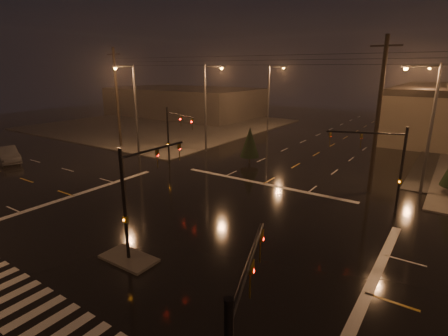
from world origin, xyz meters
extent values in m
plane|color=black|center=(0.00, 0.00, 0.00)|extent=(140.00, 140.00, 0.00)
cube|color=#42403B|center=(-30.00, 30.00, 0.06)|extent=(36.00, 36.00, 0.12)
cube|color=#42403B|center=(0.00, -4.00, 0.07)|extent=(3.00, 1.60, 0.15)
cube|color=beige|center=(0.00, -9.00, 0.01)|extent=(15.00, 2.60, 0.01)
cube|color=beige|center=(0.00, 11.00, 0.01)|extent=(16.00, 0.50, 0.01)
cube|color=#433E3B|center=(-35.00, 42.00, 2.80)|extent=(30.00, 18.00, 5.60)
cylinder|color=black|center=(0.00, -4.00, 3.00)|extent=(0.18, 0.18, 6.00)
cylinder|color=black|center=(0.00, -1.75, 5.50)|extent=(0.12, 4.50, 0.12)
imported|color=#594707|center=(0.00, 0.27, 5.45)|extent=(0.16, 0.20, 1.00)
cube|color=#594707|center=(0.00, -4.00, 2.30)|extent=(0.25, 0.18, 0.35)
cylinder|color=black|center=(10.50, 10.50, 3.00)|extent=(0.18, 0.18, 6.00)
cylinder|color=black|center=(8.15, 9.64, 5.50)|extent=(4.74, 1.82, 0.12)
imported|color=#594707|center=(6.04, 8.88, 5.45)|extent=(0.24, 0.22, 1.00)
cube|color=#594707|center=(10.50, 10.50, 2.30)|extent=(0.25, 0.18, 0.35)
cylinder|color=black|center=(-10.50, 10.50, 3.00)|extent=(0.18, 0.18, 6.00)
cylinder|color=black|center=(-8.15, 9.64, 5.50)|extent=(4.74, 1.82, 0.12)
imported|color=#594707|center=(-6.04, 8.88, 5.45)|extent=(0.24, 0.22, 1.00)
cube|color=#594707|center=(-10.50, 10.50, 2.30)|extent=(0.25, 0.18, 0.35)
cylinder|color=black|center=(9.82, -8.62, 5.50)|extent=(1.48, 3.80, 0.12)
imported|color=#594707|center=(9.20, -6.93, 5.45)|extent=(0.22, 0.24, 1.00)
cylinder|color=#38383A|center=(-11.50, 18.00, 5.00)|extent=(0.24, 0.24, 10.00)
cylinder|color=#38383A|center=(-10.30, 18.00, 9.80)|extent=(2.40, 0.14, 0.14)
cube|color=#38383A|center=(-9.20, 18.00, 9.75)|extent=(0.70, 0.30, 0.18)
sphere|color=orange|center=(-9.20, 18.00, 9.62)|extent=(0.32, 0.32, 0.32)
cylinder|color=#38383A|center=(-11.50, 34.00, 5.00)|extent=(0.24, 0.24, 10.00)
cylinder|color=#38383A|center=(-10.30, 34.00, 9.80)|extent=(2.40, 0.14, 0.14)
cube|color=#38383A|center=(-9.20, 34.00, 9.75)|extent=(0.70, 0.30, 0.18)
sphere|color=orange|center=(-9.20, 34.00, 9.62)|extent=(0.32, 0.32, 0.32)
cylinder|color=#38383A|center=(11.50, 16.00, 5.00)|extent=(0.24, 0.24, 10.00)
cylinder|color=#38383A|center=(10.30, 16.00, 9.80)|extent=(2.40, 0.14, 0.14)
cube|color=#38383A|center=(9.20, 16.00, 9.75)|extent=(0.70, 0.30, 0.18)
sphere|color=orange|center=(9.20, 16.00, 9.62)|extent=(0.32, 0.32, 0.32)
cylinder|color=#38383A|center=(11.50, 36.00, 5.00)|extent=(0.24, 0.24, 10.00)
cylinder|color=#38383A|center=(10.30, 36.00, 9.80)|extent=(2.40, 0.14, 0.14)
cube|color=#38383A|center=(9.20, 36.00, 9.75)|extent=(0.70, 0.30, 0.18)
sphere|color=orange|center=(9.20, 36.00, 9.62)|extent=(0.32, 0.32, 0.32)
cylinder|color=#38383A|center=(-16.00, 11.50, 5.00)|extent=(0.24, 0.24, 10.00)
cylinder|color=#38383A|center=(-16.00, 10.30, 9.80)|extent=(0.14, 2.40, 0.14)
cube|color=#38383A|center=(-16.00, 9.20, 9.75)|extent=(0.30, 0.70, 0.18)
sphere|color=orange|center=(-16.00, 9.20, 9.62)|extent=(0.32, 0.32, 0.32)
cylinder|color=black|center=(-22.00, 14.00, 6.00)|extent=(0.32, 0.32, 12.00)
cube|color=black|center=(-22.00, 14.00, 11.20)|extent=(2.20, 0.12, 0.12)
cylinder|color=black|center=(8.00, 14.00, 6.00)|extent=(0.32, 0.32, 12.00)
cube|color=black|center=(8.00, 14.00, 11.20)|extent=(2.20, 0.12, 0.12)
cylinder|color=black|center=(-4.44, 16.21, 0.35)|extent=(0.18, 0.18, 0.70)
cone|color=black|center=(-4.44, 16.21, 2.25)|extent=(1.99, 1.99, 3.11)
imported|color=#525559|center=(-25.81, 2.14, 0.85)|extent=(5.44, 3.11, 1.70)
camera|label=1|loc=(13.21, -14.63, 9.67)|focal=28.00mm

